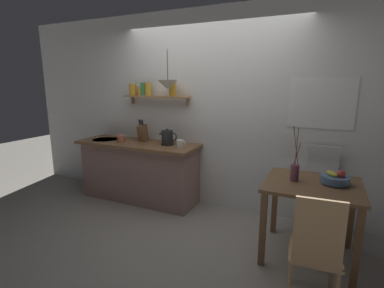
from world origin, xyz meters
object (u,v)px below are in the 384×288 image
(electric_kettle, at_px, (167,138))
(pendant_lamp, at_px, (168,85))
(twig_vase, at_px, (295,171))
(coffee_mug_by_sink, at_px, (121,139))
(fruit_bowl, at_px, (336,179))
(dining_chair_near, at_px, (316,248))
(knife_block, at_px, (143,133))
(coffee_mug_spare, at_px, (180,144))
(dining_chair_far, at_px, (320,186))
(dining_table, at_px, (312,196))

(electric_kettle, distance_m, pendant_lamp, 0.72)
(twig_vase, height_order, coffee_mug_by_sink, twig_vase)
(fruit_bowl, bearing_deg, dining_chair_near, -98.59)
(knife_block, bearing_deg, fruit_bowl, -11.44)
(dining_chair_near, bearing_deg, coffee_mug_spare, 146.27)
(dining_chair_far, relative_size, coffee_mug_by_sink, 7.58)
(dining_table, relative_size, electric_kettle, 3.32)
(fruit_bowl, relative_size, twig_vase, 0.49)
(electric_kettle, bearing_deg, coffee_mug_by_sink, -169.40)
(coffee_mug_spare, bearing_deg, dining_chair_near, -33.73)
(twig_vase, bearing_deg, knife_block, 165.16)
(fruit_bowl, xyz_separation_m, knife_block, (-2.56, 0.52, 0.18))
(dining_table, height_order, knife_block, knife_block)
(dining_table, bearing_deg, electric_kettle, 164.76)
(pendant_lamp, bearing_deg, dining_chair_near, -31.86)
(dining_chair_near, bearing_deg, fruit_bowl, 81.41)
(dining_chair_far, relative_size, pendant_lamp, 1.95)
(coffee_mug_spare, relative_size, pendant_lamp, 0.26)
(coffee_mug_spare, bearing_deg, pendant_lamp, 167.68)
(dining_table, relative_size, coffee_mug_spare, 6.63)
(dining_chair_far, bearing_deg, electric_kettle, -177.69)
(dining_chair_near, relative_size, coffee_mug_by_sink, 7.11)
(electric_kettle, bearing_deg, dining_table, -15.24)
(fruit_bowl, xyz_separation_m, twig_vase, (-0.37, -0.06, 0.04))
(dining_chair_far, bearing_deg, coffee_mug_spare, -174.55)
(fruit_bowl, relative_size, electric_kettle, 0.98)
(fruit_bowl, bearing_deg, knife_block, 168.56)
(dining_chair_far, distance_m, coffee_mug_spare, 1.79)
(dining_chair_near, xyz_separation_m, dining_chair_far, (-0.00, 1.33, 0.04))
(dining_table, bearing_deg, knife_block, 166.14)
(fruit_bowl, height_order, electric_kettle, electric_kettle)
(electric_kettle, height_order, coffee_mug_spare, electric_kettle)
(dining_chair_near, height_order, coffee_mug_by_sink, coffee_mug_by_sink)
(knife_block, bearing_deg, dining_chair_far, 0.38)
(coffee_mug_spare, bearing_deg, knife_block, 167.92)
(twig_vase, bearing_deg, electric_kettle, 163.41)
(electric_kettle, bearing_deg, knife_block, 172.06)
(fruit_bowl, height_order, twig_vase, twig_vase)
(knife_block, bearing_deg, coffee_mug_spare, -12.08)
(coffee_mug_by_sink, bearing_deg, coffee_mug_spare, 2.76)
(electric_kettle, xyz_separation_m, coffee_mug_by_sink, (-0.70, -0.13, -0.05))
(twig_vase, bearing_deg, dining_chair_far, 67.68)
(coffee_mug_spare, distance_m, pendant_lamp, 0.79)
(coffee_mug_spare, bearing_deg, dining_chair_far, 5.45)
(knife_block, bearing_deg, twig_vase, -14.84)
(fruit_bowl, xyz_separation_m, pendant_lamp, (-2.06, 0.41, 0.87))
(dining_table, xyz_separation_m, dining_chair_near, (0.07, -0.73, -0.14))
(twig_vase, bearing_deg, pendant_lamp, 164.34)
(fruit_bowl, height_order, pendant_lamp, pendant_lamp)
(dining_table, relative_size, fruit_bowl, 3.37)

